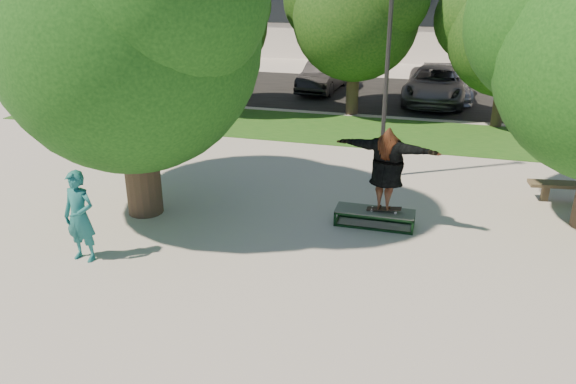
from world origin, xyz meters
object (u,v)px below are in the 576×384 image
(tree_left, at_px, (125,23))
(car_dark, at_px, (324,76))
(car_silver_a, at_px, (219,71))
(bystander, at_px, (80,217))
(car_silver_b, at_px, (446,84))
(car_grey, at_px, (435,85))
(grind_box, at_px, (375,218))
(lamppost, at_px, (387,65))

(tree_left, xyz_separation_m, car_dark, (1.25, 14.90, -3.70))
(car_silver_a, bearing_deg, car_dark, -5.91)
(tree_left, relative_size, bystander, 3.74)
(bystander, distance_m, car_silver_b, 18.58)
(car_dark, bearing_deg, car_silver_b, 2.54)
(car_grey, relative_size, car_silver_b, 1.24)
(tree_left, bearing_deg, car_grey, 65.22)
(grind_box, bearing_deg, car_dark, 106.77)
(tree_left, height_order, lamppost, tree_left)
(car_dark, bearing_deg, lamppost, -65.72)
(car_silver_a, distance_m, car_grey, 10.27)
(bystander, height_order, car_silver_a, bystander)
(car_silver_b, bearing_deg, car_grey, -127.69)
(car_grey, bearing_deg, car_silver_b, 63.11)
(lamppost, distance_m, car_dark, 11.97)
(lamppost, bearing_deg, car_silver_b, 81.72)
(lamppost, xyz_separation_m, grind_box, (0.26, -3.26, -2.96))
(tree_left, xyz_separation_m, car_grey, (6.42, 13.91, -3.66))
(lamppost, xyz_separation_m, bystander, (-5.23, -6.44, -2.20))
(bystander, bearing_deg, car_silver_b, 72.55)
(grind_box, distance_m, car_silver_a, 16.65)
(grind_box, height_order, bystander, bystander)
(car_grey, bearing_deg, bystander, -109.96)
(car_silver_a, height_order, car_dark, car_silver_a)
(bystander, relative_size, car_grey, 0.35)
(bystander, xyz_separation_m, car_silver_b, (6.81, 17.29, -0.31))
(grind_box, xyz_separation_m, car_dark, (-4.30, 14.26, 0.53))
(lamppost, bearing_deg, grind_box, -85.47)
(lamppost, relative_size, bystander, 3.21)
(tree_left, xyz_separation_m, bystander, (0.06, -2.54, -3.47))
(bystander, xyz_separation_m, car_silver_a, (-3.89, 16.92, -0.16))
(tree_left, bearing_deg, lamppost, 36.42)
(car_dark, relative_size, car_silver_b, 0.99)
(car_dark, xyz_separation_m, car_grey, (5.17, -1.00, 0.04))
(tree_left, bearing_deg, car_dark, 85.19)
(car_silver_a, height_order, car_grey, car_silver_a)
(car_silver_a, relative_size, car_grey, 0.85)
(lamppost, xyz_separation_m, car_grey, (1.13, 10.00, -2.39))
(bystander, distance_m, car_silver_a, 17.37)
(bystander, height_order, car_dark, bystander)
(car_dark, bearing_deg, tree_left, -90.69)
(tree_left, distance_m, car_grey, 15.75)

